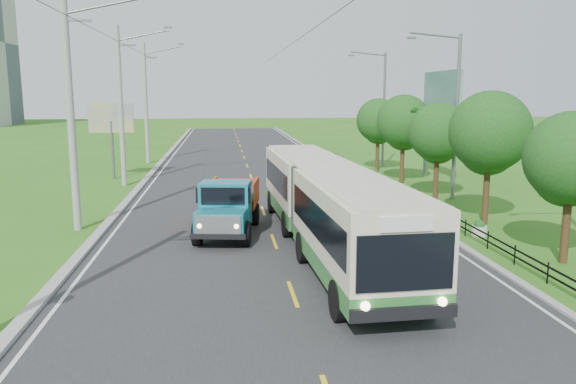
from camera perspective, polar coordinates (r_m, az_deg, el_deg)
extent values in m
plane|color=#326818|center=(16.85, 0.49, -10.35)|extent=(240.00, 240.00, 0.00)
cube|color=#28282B|center=(36.21, -3.47, 0.68)|extent=(14.00, 120.00, 0.02)
cube|color=#9E9E99|center=(36.52, -14.82, 0.54)|extent=(0.40, 120.00, 0.15)
cube|color=#9E9E99|center=(37.28, 7.57, 0.94)|extent=(0.30, 120.00, 0.10)
cube|color=silver|center=(36.45, -13.96, 0.48)|extent=(0.12, 120.00, 0.00)
cube|color=silver|center=(37.17, 6.82, 0.88)|extent=(0.12, 120.00, 0.00)
cube|color=yellow|center=(16.85, 0.49, -10.28)|extent=(0.12, 2.20, 0.00)
cube|color=black|center=(31.80, 11.71, -0.29)|extent=(0.04, 40.00, 0.60)
cylinder|color=gray|center=(25.49, -21.23, 7.39)|extent=(0.32, 0.32, 10.00)
cube|color=slate|center=(25.52, -20.65, 15.99)|extent=(1.20, 0.10, 0.10)
cylinder|color=gray|center=(37.23, -16.64, 8.26)|extent=(0.32, 0.32, 10.00)
cube|color=slate|center=(37.25, -16.16, 14.14)|extent=(1.20, 0.10, 0.10)
cube|color=slate|center=(37.04, -12.11, 16.04)|extent=(0.50, 0.18, 0.12)
cylinder|color=gray|center=(49.09, -14.25, 8.69)|extent=(0.32, 0.32, 10.00)
cube|color=slate|center=(49.11, -13.85, 13.14)|extent=(1.20, 0.10, 0.10)
cube|color=slate|center=(48.95, -10.79, 14.56)|extent=(0.50, 0.18, 0.12)
cylinder|color=#382314|center=(21.69, 26.42, -2.71)|extent=(0.28, 0.28, 2.97)
sphere|color=#164D17|center=(21.35, 26.88, 3.14)|extent=(3.18, 3.18, 3.18)
sphere|color=#164D17|center=(21.95, 26.48, 1.65)|extent=(2.33, 2.33, 2.33)
cylinder|color=#382314|center=(26.78, 19.51, 0.43)|extent=(0.28, 0.28, 3.36)
sphere|color=#164D17|center=(26.50, 19.83, 5.81)|extent=(3.60, 3.60, 3.60)
sphere|color=#164D17|center=(27.09, 19.65, 4.37)|extent=(2.64, 2.64, 2.64)
cylinder|color=#382314|center=(32.23, 14.83, 1.90)|extent=(0.28, 0.28, 3.02)
sphere|color=#164D17|center=(32.00, 15.01, 5.93)|extent=(3.24, 3.24, 3.24)
sphere|color=#164D17|center=(32.58, 14.96, 4.85)|extent=(2.38, 2.38, 2.38)
cylinder|color=#382314|center=(37.81, 11.53, 3.36)|extent=(0.28, 0.28, 3.25)
sphere|color=#164D17|center=(37.62, 11.66, 7.05)|extent=(3.48, 3.48, 3.48)
sphere|color=#164D17|center=(38.19, 11.67, 6.04)|extent=(2.55, 2.55, 2.55)
cylinder|color=#382314|center=(43.53, 9.07, 4.17)|extent=(0.28, 0.28, 3.08)
sphere|color=#164D17|center=(43.36, 9.15, 7.21)|extent=(3.30, 3.30, 3.30)
sphere|color=#164D17|center=(43.93, 9.21, 6.38)|extent=(2.42, 2.42, 2.42)
cylinder|color=slate|center=(32.34, 16.73, 7.16)|extent=(0.20, 0.20, 9.00)
cylinder|color=slate|center=(31.93, 14.75, 15.14)|extent=(2.80, 0.10, 0.34)
cube|color=slate|center=(31.48, 12.45, 15.03)|extent=(0.45, 0.16, 0.12)
cylinder|color=slate|center=(45.53, 9.71, 8.14)|extent=(0.20, 0.20, 9.00)
cylinder|color=slate|center=(45.24, 8.13, 13.75)|extent=(2.80, 0.10, 0.34)
cube|color=slate|center=(44.92, 6.47, 13.62)|extent=(0.45, 0.16, 0.12)
cylinder|color=silver|center=(24.78, 18.84, -3.76)|extent=(0.64, 0.64, 0.40)
sphere|color=#164D17|center=(24.72, 18.87, -3.19)|extent=(0.44, 0.44, 0.44)
cylinder|color=silver|center=(32.01, 12.72, -0.44)|extent=(0.64, 0.64, 0.40)
sphere|color=#164D17|center=(31.97, 12.74, 0.00)|extent=(0.44, 0.44, 0.44)
cylinder|color=silver|center=(39.54, 8.90, 1.64)|extent=(0.64, 0.64, 0.40)
sphere|color=#164D17|center=(39.51, 8.91, 2.00)|extent=(0.44, 0.44, 0.44)
cylinder|color=slate|center=(40.57, -17.39, 4.08)|extent=(0.20, 0.20, 4.00)
cube|color=yellow|center=(40.42, -17.55, 7.18)|extent=(3.00, 0.15, 2.00)
cylinder|color=slate|center=(36.28, 16.57, 4.26)|extent=(0.24, 0.24, 5.00)
cylinder|color=slate|center=(40.90, 13.82, 4.99)|extent=(0.24, 0.24, 5.00)
cube|color=#144C47|center=(38.43, 15.34, 9.55)|extent=(0.20, 6.00, 3.00)
cube|color=#2D7231|center=(17.38, 7.05, -6.88)|extent=(2.95, 8.01, 0.58)
cube|color=beige|center=(17.04, 7.14, -2.66)|extent=(2.95, 8.01, 2.04)
cube|color=black|center=(17.04, 7.14, -2.63)|extent=(2.97, 7.38, 1.00)
cube|color=#2D7231|center=(25.61, 1.70, -1.32)|extent=(2.93, 7.49, 0.58)
cube|color=beige|center=(25.39, 1.71, 1.58)|extent=(2.93, 7.49, 2.04)
cube|color=black|center=(25.38, 1.71, 1.60)|extent=(2.95, 6.86, 1.00)
cube|color=#4C4C4C|center=(21.36, 3.80, -0.83)|extent=(2.52, 1.15, 2.51)
cube|color=black|center=(13.44, 11.84, -7.03)|extent=(2.38, 0.16, 1.37)
cylinder|color=black|center=(14.91, 5.19, -10.92)|extent=(0.38, 1.11, 1.10)
cylinder|color=black|center=(15.63, 13.84, -10.17)|extent=(0.38, 1.11, 1.10)
cylinder|color=black|center=(19.71, 1.51, -5.64)|extent=(0.38, 1.11, 1.10)
cylinder|color=black|center=(20.27, 8.19, -5.30)|extent=(0.38, 1.11, 1.10)
cylinder|color=black|center=(23.13, -0.10, -3.28)|extent=(0.38, 1.11, 1.10)
cylinder|color=black|center=(23.61, 5.63, -3.06)|extent=(0.38, 1.11, 1.10)
cylinder|color=black|center=(27.84, -1.64, -1.01)|extent=(0.38, 1.11, 1.10)
cylinder|color=black|center=(28.23, 3.16, -0.87)|extent=(0.38, 1.11, 1.10)
cube|color=#167387|center=(21.68, -6.85, -3.05)|extent=(2.07, 1.54, 0.90)
cube|color=#167387|center=(22.90, -6.34, -1.19)|extent=(2.18, 1.73, 1.80)
cube|color=black|center=(22.81, -6.37, -0.08)|extent=(2.34, 1.50, 0.63)
cube|color=black|center=(23.77, -6.05, -2.88)|extent=(1.73, 5.49, 0.23)
cube|color=#DF4315|center=(25.08, -5.59, -0.09)|extent=(2.47, 2.99, 1.17)
cylinder|color=black|center=(22.14, -9.18, -4.16)|extent=(0.47, 1.03, 0.99)
cylinder|color=black|center=(21.85, -4.29, -4.25)|extent=(0.47, 1.03, 0.99)
cylinder|color=black|center=(25.59, -7.60, -2.20)|extent=(0.47, 1.03, 0.99)
cylinder|color=black|center=(25.34, -3.37, -2.25)|extent=(0.47, 1.03, 0.99)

